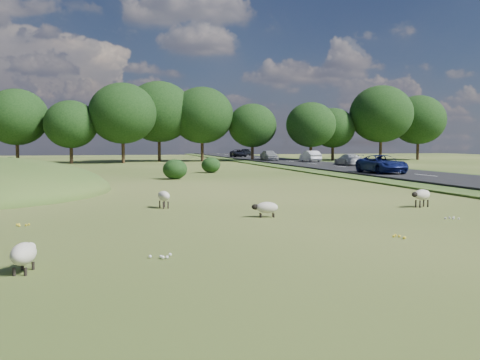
{
  "coord_description": "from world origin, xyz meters",
  "views": [
    {
      "loc": [
        -4.23,
        -20.97,
        2.82
      ],
      "look_at": [
        2.0,
        4.0,
        1.0
      ],
      "focal_mm": 40.0,
      "sensor_mm": 36.0,
      "label": 1
    }
  ],
  "objects_px": {
    "sheep_0": "(266,208)",
    "car_7": "(348,160)",
    "car_1": "(238,153)",
    "car_4": "(245,152)",
    "car_2": "(382,164)",
    "sheep_1": "(24,254)",
    "sheep_2": "(422,195)",
    "sheep_3": "(164,196)",
    "car_5": "(310,156)",
    "car_3": "(269,155)"
  },
  "relations": [
    {
      "from": "sheep_0",
      "to": "car_7",
      "type": "distance_m",
      "value": 41.09
    },
    {
      "from": "car_1",
      "to": "car_4",
      "type": "distance_m",
      "value": 10.86
    },
    {
      "from": "car_2",
      "to": "sheep_1",
      "type": "bearing_deg",
      "value": -130.51
    },
    {
      "from": "sheep_2",
      "to": "sheep_3",
      "type": "distance_m",
      "value": 11.16
    },
    {
      "from": "sheep_2",
      "to": "sheep_3",
      "type": "bearing_deg",
      "value": -31.09
    },
    {
      "from": "sheep_2",
      "to": "car_5",
      "type": "distance_m",
      "value": 47.65
    },
    {
      "from": "car_3",
      "to": "car_7",
      "type": "height_order",
      "value": "car_3"
    },
    {
      "from": "sheep_1",
      "to": "car_2",
      "type": "xyz_separation_m",
      "value": [
        24.11,
        28.21,
        0.59
      ]
    },
    {
      "from": "sheep_0",
      "to": "sheep_1",
      "type": "height_order",
      "value": "sheep_1"
    },
    {
      "from": "sheep_1",
      "to": "sheep_2",
      "type": "distance_m",
      "value": 17.12
    },
    {
      "from": "sheep_1",
      "to": "car_4",
      "type": "height_order",
      "value": "car_4"
    },
    {
      "from": "sheep_3",
      "to": "car_7",
      "type": "relative_size",
      "value": 0.24
    },
    {
      "from": "car_7",
      "to": "sheep_1",
      "type": "bearing_deg",
      "value": 56.78
    },
    {
      "from": "car_1",
      "to": "car_5",
      "type": "xyz_separation_m",
      "value": [
        3.8,
        -24.56,
        0.07
      ]
    },
    {
      "from": "sheep_2",
      "to": "car_2",
      "type": "bearing_deg",
      "value": -132.95
    },
    {
      "from": "sheep_3",
      "to": "sheep_2",
      "type": "bearing_deg",
      "value": -115.07
    },
    {
      "from": "sheep_1",
      "to": "car_3",
      "type": "bearing_deg",
      "value": -12.71
    },
    {
      "from": "car_3",
      "to": "car_7",
      "type": "bearing_deg",
      "value": -77.83
    },
    {
      "from": "car_4",
      "to": "sheep_2",
      "type": "bearing_deg",
      "value": 80.9
    },
    {
      "from": "sheep_1",
      "to": "car_2",
      "type": "height_order",
      "value": "car_2"
    },
    {
      "from": "sheep_3",
      "to": "car_7",
      "type": "bearing_deg",
      "value": -49.12
    },
    {
      "from": "sheep_0",
      "to": "sheep_1",
      "type": "bearing_deg",
      "value": 49.97
    },
    {
      "from": "sheep_0",
      "to": "sheep_2",
      "type": "xyz_separation_m",
      "value": [
        7.44,
        1.33,
        0.18
      ]
    },
    {
      "from": "sheep_2",
      "to": "sheep_3",
      "type": "xyz_separation_m",
      "value": [
        -10.89,
        2.44,
        -0.03
      ]
    },
    {
      "from": "sheep_2",
      "to": "sheep_0",
      "type": "bearing_deg",
      "value": -8.34
    },
    {
      "from": "car_3",
      "to": "car_5",
      "type": "height_order",
      "value": "car_3"
    },
    {
      "from": "car_7",
      "to": "car_2",
      "type": "bearing_deg",
      "value": 75.22
    },
    {
      "from": "sheep_1",
      "to": "sheep_0",
      "type": "bearing_deg",
      "value": -38.48
    },
    {
      "from": "car_1",
      "to": "car_5",
      "type": "bearing_deg",
      "value": -81.21
    },
    {
      "from": "car_5",
      "to": "car_2",
      "type": "bearing_deg",
      "value": 81.65
    },
    {
      "from": "sheep_1",
      "to": "sheep_2",
      "type": "height_order",
      "value": "sheep_2"
    },
    {
      "from": "sheep_1",
      "to": "car_7",
      "type": "bearing_deg",
      "value": -24.12
    },
    {
      "from": "car_1",
      "to": "car_7",
      "type": "bearing_deg",
      "value": -83.98
    },
    {
      "from": "sheep_1",
      "to": "sheep_3",
      "type": "distance_m",
      "value": 11.45
    },
    {
      "from": "sheep_2",
      "to": "car_5",
      "type": "height_order",
      "value": "car_5"
    },
    {
      "from": "sheep_1",
      "to": "car_3",
      "type": "height_order",
      "value": "car_3"
    },
    {
      "from": "sheep_0",
      "to": "sheep_3",
      "type": "xyz_separation_m",
      "value": [
        -3.45,
        3.77,
        0.15
      ]
    },
    {
      "from": "car_3",
      "to": "car_5",
      "type": "bearing_deg",
      "value": -58.21
    },
    {
      "from": "car_2",
      "to": "car_4",
      "type": "distance_m",
      "value": 60.75
    },
    {
      "from": "sheep_0",
      "to": "car_2",
      "type": "bearing_deg",
      "value": -120.27
    },
    {
      "from": "sheep_1",
      "to": "car_3",
      "type": "xyz_separation_m",
      "value": [
        24.11,
        60.24,
        0.59
      ]
    },
    {
      "from": "sheep_3",
      "to": "car_4",
      "type": "distance_m",
      "value": 81.7
    },
    {
      "from": "sheep_3",
      "to": "car_5",
      "type": "bearing_deg",
      "value": -41.15
    },
    {
      "from": "car_1",
      "to": "car_2",
      "type": "bearing_deg",
      "value": -90.0
    },
    {
      "from": "sheep_0",
      "to": "car_5",
      "type": "height_order",
      "value": "car_5"
    },
    {
      "from": "car_4",
      "to": "car_1",
      "type": "bearing_deg",
      "value": 69.52
    },
    {
      "from": "sheep_1",
      "to": "car_1",
      "type": "bearing_deg",
      "value": -7.94
    },
    {
      "from": "car_3",
      "to": "car_4",
      "type": "distance_m",
      "value": 28.86
    },
    {
      "from": "sheep_0",
      "to": "sheep_2",
      "type": "distance_m",
      "value": 7.56
    },
    {
      "from": "sheep_0",
      "to": "car_7",
      "type": "relative_size",
      "value": 0.23
    }
  ]
}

